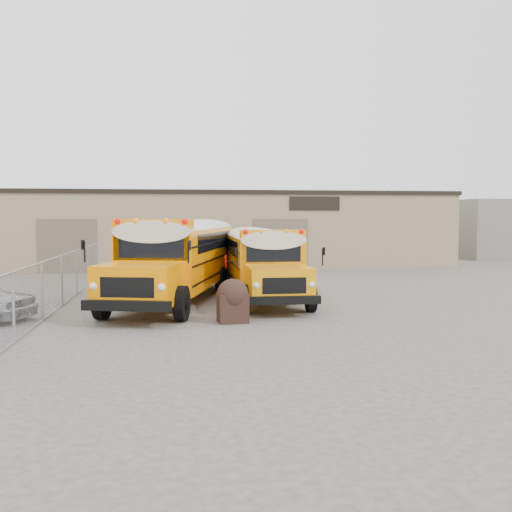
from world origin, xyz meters
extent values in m
plane|color=#484642|center=(0.00, 0.00, 0.00)|extent=(120.00, 120.00, 0.00)
cube|color=#886D54|center=(0.00, 20.00, 2.25)|extent=(30.00, 10.00, 4.50)
cube|color=black|center=(0.00, 20.00, 4.55)|extent=(30.20, 10.20, 0.25)
cube|color=black|center=(6.00, 14.98, 3.90)|extent=(3.00, 0.08, 0.80)
cube|color=brown|center=(-8.00, 14.98, 1.50)|extent=(3.20, 0.08, 3.00)
cube|color=brown|center=(4.00, 14.98, 1.50)|extent=(3.20, 0.08, 3.00)
cylinder|color=#919499|center=(-6.00, -3.00, 0.90)|extent=(0.07, 0.07, 1.80)
cylinder|color=#919499|center=(-6.00, 0.00, 0.90)|extent=(0.07, 0.07, 1.80)
cylinder|color=#919499|center=(-6.00, 3.00, 0.90)|extent=(0.07, 0.07, 1.80)
cylinder|color=#919499|center=(-6.00, 6.00, 0.90)|extent=(0.07, 0.07, 1.80)
cylinder|color=#919499|center=(-6.00, 9.00, 0.90)|extent=(0.07, 0.07, 1.80)
cylinder|color=#919499|center=(-6.00, 12.00, 0.90)|extent=(0.07, 0.07, 1.80)
cylinder|color=#919499|center=(-6.00, 3.00, 1.78)|extent=(0.05, 18.00, 0.05)
cylinder|color=#919499|center=(-6.00, 3.00, 0.05)|extent=(0.05, 18.00, 0.05)
cube|color=#919499|center=(-6.00, 3.00, 0.90)|extent=(0.02, 18.00, 1.70)
cube|color=gray|center=(24.00, 24.00, 2.20)|extent=(10.00, 8.00, 4.40)
cube|color=#FF8A00|center=(-0.23, 10.66, 1.61)|extent=(4.52, 8.33, 2.14)
cube|color=#FF8A00|center=(-1.52, 5.71, 1.14)|extent=(2.80, 2.80, 1.20)
cube|color=black|center=(-1.22, 6.84, 2.21)|extent=(2.09, 0.60, 0.78)
cube|color=silver|center=(-0.23, 10.66, 2.84)|extent=(4.54, 8.41, 0.42)
cube|color=#FF8A00|center=(-1.16, 7.07, 2.87)|extent=(2.61, 1.15, 0.38)
sphere|color=#E50705|center=(-2.28, 7.11, 3.00)|extent=(0.21, 0.21, 0.21)
sphere|color=#E50705|center=(-0.16, 6.56, 3.00)|extent=(0.21, 0.21, 0.21)
sphere|color=orange|center=(-1.70, 6.96, 3.00)|extent=(0.21, 0.21, 0.21)
sphere|color=orange|center=(-0.74, 6.72, 3.00)|extent=(0.21, 0.21, 0.21)
cube|color=black|center=(-1.82, 4.52, 0.67)|extent=(2.53, 0.86, 0.29)
cube|color=black|center=(0.78, 14.56, 0.67)|extent=(2.53, 0.84, 0.29)
cube|color=black|center=(-0.23, 10.66, 1.53)|extent=(4.52, 8.19, 0.06)
cube|color=black|center=(-0.15, 10.96, 2.21)|extent=(4.23, 7.13, 0.65)
cylinder|color=black|center=(-2.69, 6.13, 0.54)|extent=(0.56, 1.12, 1.09)
cylinder|color=black|center=(-0.28, 5.51, 0.54)|extent=(0.56, 1.12, 1.09)
cylinder|color=black|center=(-1.04, 12.51, 0.54)|extent=(0.56, 1.12, 1.09)
cylinder|color=black|center=(1.37, 11.88, 0.54)|extent=(0.56, 1.12, 1.09)
cube|color=orange|center=(1.32, 10.47, 1.42)|extent=(2.32, 6.98, 1.88)
cube|color=orange|center=(1.30, 5.97, 1.00)|extent=(2.03, 2.03, 1.05)
cube|color=black|center=(1.31, 7.00, 1.94)|extent=(1.88, 0.06, 0.69)
cube|color=silver|center=(1.32, 10.47, 2.49)|extent=(2.32, 7.05, 0.37)
cube|color=orange|center=(1.31, 7.21, 2.52)|extent=(2.25, 0.47, 0.33)
sphere|color=#E50705|center=(0.34, 7.01, 2.63)|extent=(0.18, 0.18, 0.18)
sphere|color=#E50705|center=(2.27, 7.00, 2.63)|extent=(0.18, 0.18, 0.18)
sphere|color=orange|center=(0.87, 7.00, 2.63)|extent=(0.18, 0.18, 0.18)
sphere|color=orange|center=(1.74, 7.00, 2.63)|extent=(0.18, 0.18, 0.18)
cube|color=black|center=(1.30, 4.89, 0.59)|extent=(2.25, 0.21, 0.26)
cube|color=black|center=(1.33, 14.01, 0.59)|extent=(2.25, 0.19, 0.26)
cube|color=black|center=(1.32, 10.47, 1.35)|extent=(2.35, 6.84, 0.06)
cube|color=black|center=(1.32, 10.74, 1.94)|extent=(2.34, 5.88, 0.57)
cylinder|color=black|center=(0.21, 6.08, 0.48)|extent=(0.26, 0.95, 0.95)
cylinder|color=black|center=(2.40, 6.07, 0.48)|extent=(0.26, 0.95, 0.95)
cylinder|color=black|center=(0.23, 11.87, 0.48)|extent=(0.26, 0.95, 0.95)
cylinder|color=black|center=(2.42, 11.86, 0.48)|extent=(0.26, 0.95, 0.95)
cylinder|color=#BF0505|center=(-0.25, 8.09, 1.53)|extent=(0.03, 0.51, 0.51)
cube|color=black|center=(-0.35, -0.87, 0.43)|extent=(0.93, 0.85, 0.87)
sphere|color=black|center=(-0.35, -0.87, 0.82)|extent=(0.95, 0.95, 0.95)
camera|label=1|loc=(-1.96, -17.64, 3.16)|focal=40.00mm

